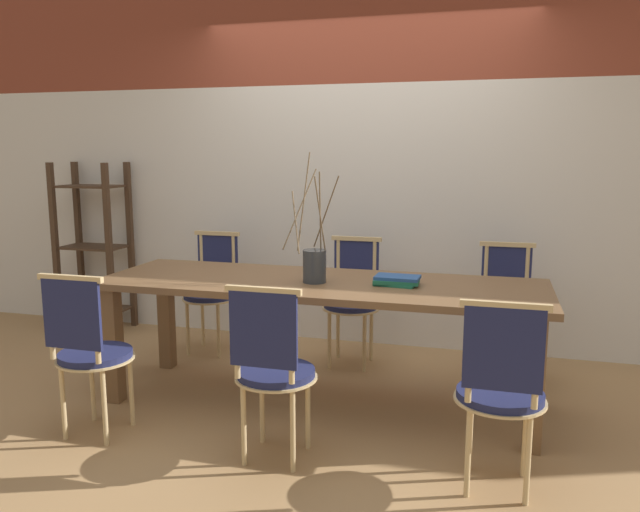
% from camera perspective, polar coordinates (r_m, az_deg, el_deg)
% --- Properties ---
extents(ground_plane, '(16.00, 16.00, 0.00)m').
position_cam_1_polar(ground_plane, '(3.92, 0.00, -13.20)').
color(ground_plane, '#A87F51').
extents(wall_rear, '(12.00, 0.06, 3.20)m').
position_cam_1_polar(wall_rear, '(4.87, 4.13, 10.55)').
color(wall_rear, silver).
rests_on(wall_rear, ground_plane).
extents(dining_table, '(2.63, 0.85, 0.76)m').
position_cam_1_polar(dining_table, '(3.71, 0.00, -3.78)').
color(dining_table, brown).
rests_on(dining_table, ground_plane).
extents(chair_near_leftend, '(0.41, 0.41, 0.91)m').
position_cam_1_polar(chair_near_leftend, '(3.53, -20.34, -7.86)').
color(chair_near_leftend, '#1E234C').
rests_on(chair_near_leftend, ground_plane).
extents(chair_near_left, '(0.41, 0.41, 0.91)m').
position_cam_1_polar(chair_near_left, '(3.07, -4.35, -9.94)').
color(chair_near_left, '#1E234C').
rests_on(chair_near_left, ground_plane).
extents(chair_near_center, '(0.41, 0.41, 0.91)m').
position_cam_1_polar(chair_near_center, '(2.90, 16.19, -11.46)').
color(chair_near_center, '#1E234C').
rests_on(chair_near_center, ground_plane).
extents(chair_far_leftend, '(0.41, 0.41, 0.91)m').
position_cam_1_polar(chair_far_leftend, '(4.82, -9.85, -2.81)').
color(chair_far_leftend, '#1E234C').
rests_on(chair_far_leftend, ground_plane).
extents(chair_far_left, '(0.41, 0.41, 0.91)m').
position_cam_1_polar(chair_far_left, '(4.47, 2.99, -3.66)').
color(chair_far_left, '#1E234C').
rests_on(chair_far_left, ground_plane).
extents(chair_far_center, '(0.41, 0.41, 0.91)m').
position_cam_1_polar(chair_far_center, '(4.37, 16.55, -4.36)').
color(chair_far_center, '#1E234C').
rests_on(chair_far_center, ground_plane).
extents(vase_centerpiece, '(0.32, 0.34, 0.75)m').
position_cam_1_polar(vase_centerpiece, '(3.63, -0.52, -0.70)').
color(vase_centerpiece, '#33383D').
rests_on(vase_centerpiece, dining_table).
extents(book_stack, '(0.26, 0.21, 0.05)m').
position_cam_1_polar(book_stack, '(3.61, 7.03, -2.23)').
color(book_stack, '#1E6B4C').
rests_on(book_stack, dining_table).
extents(shelving_rack, '(0.56, 0.36, 1.42)m').
position_cam_1_polar(shelving_rack, '(5.63, -19.99, 0.74)').
color(shelving_rack, '#422D1E').
rests_on(shelving_rack, ground_plane).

